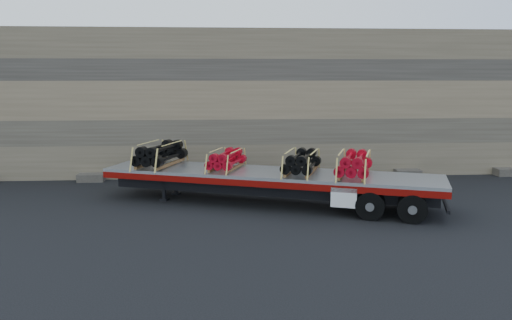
{
  "coord_description": "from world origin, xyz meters",
  "views": [
    {
      "loc": [
        -1.94,
        -18.39,
        4.81
      ],
      "look_at": [
        -0.62,
        0.81,
        1.57
      ],
      "focal_mm": 35.0,
      "sensor_mm": 36.0,
      "label": 1
    }
  ],
  "objects_px": {
    "bundle_midrear": "(302,163)",
    "bundle_rear": "(354,165)",
    "bundle_midfront": "(226,160)",
    "trailer": "(269,188)",
    "bundle_front": "(160,155)"
  },
  "relations": [
    {
      "from": "bundle_midrear",
      "to": "bundle_rear",
      "type": "relative_size",
      "value": 0.97
    },
    {
      "from": "bundle_midfront",
      "to": "bundle_midrear",
      "type": "distance_m",
      "value": 2.93
    },
    {
      "from": "bundle_midrear",
      "to": "bundle_rear",
      "type": "xyz_separation_m",
      "value": [
        1.79,
        -0.65,
        0.01
      ]
    },
    {
      "from": "trailer",
      "to": "bundle_front",
      "type": "relative_size",
      "value": 5.05
    },
    {
      "from": "trailer",
      "to": "bundle_midrear",
      "type": "relative_size",
      "value": 5.68
    },
    {
      "from": "trailer",
      "to": "bundle_rear",
      "type": "xyz_separation_m",
      "value": [
        2.95,
        -1.07,
        1.04
      ]
    },
    {
      "from": "trailer",
      "to": "bundle_midrear",
      "type": "distance_m",
      "value": 1.61
    },
    {
      "from": "bundle_midfront",
      "to": "bundle_rear",
      "type": "distance_m",
      "value": 4.84
    },
    {
      "from": "bundle_rear",
      "to": "bundle_front",
      "type": "bearing_deg",
      "value": 180.0
    },
    {
      "from": "bundle_front",
      "to": "bundle_rear",
      "type": "relative_size",
      "value": 1.09
    },
    {
      "from": "trailer",
      "to": "bundle_front",
      "type": "bearing_deg",
      "value": -180.0
    },
    {
      "from": "trailer",
      "to": "bundle_midfront",
      "type": "xyz_separation_m",
      "value": [
        -1.59,
        0.58,
        0.99
      ]
    },
    {
      "from": "bundle_front",
      "to": "bundle_rear",
      "type": "bearing_deg",
      "value": 0.0
    },
    {
      "from": "bundle_front",
      "to": "bundle_midrear",
      "type": "distance_m",
      "value": 5.72
    },
    {
      "from": "bundle_rear",
      "to": "bundle_midrear",
      "type": "bearing_deg",
      "value": 180.0
    }
  ]
}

